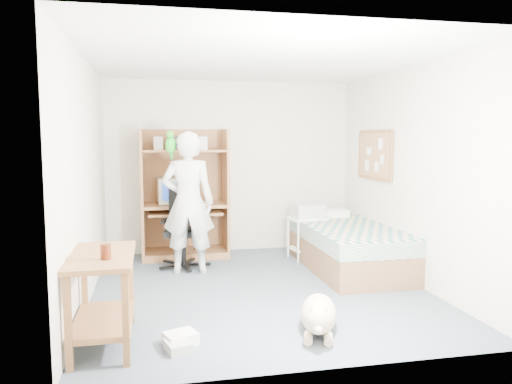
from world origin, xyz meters
TOP-DOWN VIEW (x-y plane):
  - floor at (0.00, 0.00)m, footprint 4.00×4.00m
  - wall_back at (0.00, 2.00)m, footprint 3.60×0.02m
  - wall_right at (1.80, 0.00)m, footprint 0.02×4.00m
  - wall_left at (-1.80, 0.00)m, footprint 0.02×4.00m
  - ceiling at (0.00, 0.00)m, footprint 3.60×4.00m
  - computer_hutch at (-0.70, 1.74)m, footprint 1.20×0.63m
  - bed at (1.30, 0.62)m, footprint 1.02×2.02m
  - side_desk at (-1.55, -1.20)m, footprint 0.50×1.00m
  - corkboard at (1.77, 0.90)m, footprint 0.04×0.94m
  - office_chair at (-0.75, 1.17)m, footprint 0.60×0.60m
  - person at (-0.71, 0.87)m, footprint 0.70×0.52m
  - parrot at (-0.91, 0.88)m, footprint 0.13×0.23m
  - dog at (0.25, -1.32)m, footprint 0.51×0.94m
  - printer_cart at (0.96, 1.24)m, footprint 0.54×0.46m
  - printer at (0.96, 1.24)m, footprint 0.46×0.38m
  - crt_monitor at (-0.88, 1.75)m, footprint 0.40×0.42m
  - keyboard at (-0.69, 1.58)m, footprint 0.47×0.22m
  - pencil_cup at (-0.36, 1.65)m, footprint 0.08×0.08m
  - drink_glass at (-1.50, -1.38)m, footprint 0.08×0.08m
  - floor_box_a at (-0.94, -1.33)m, footprint 0.30×0.28m
  - floor_box_b at (-0.97, -1.46)m, footprint 0.23×0.26m

SIDE VIEW (x-z plane):
  - floor at x=0.00m, z-range 0.00..0.00m
  - floor_box_b at x=-0.97m, z-range 0.00..0.08m
  - floor_box_a at x=-0.94m, z-range 0.00..0.10m
  - dog at x=0.25m, z-range -0.02..0.34m
  - bed at x=1.30m, z-range -0.04..0.62m
  - office_chair at x=-0.75m, z-range -0.15..0.91m
  - printer_cart at x=0.96m, z-range 0.10..0.68m
  - side_desk at x=-1.55m, z-range 0.12..0.87m
  - keyboard at x=-0.69m, z-range 0.66..0.69m
  - printer at x=0.96m, z-range 0.59..0.77m
  - drink_glass at x=-1.50m, z-range 0.75..0.87m
  - pencil_cup at x=-0.36m, z-range 0.76..0.88m
  - computer_hutch at x=-0.70m, z-range -0.08..1.72m
  - person at x=-0.71m, z-range 0.00..1.76m
  - crt_monitor at x=-0.88m, z-range 0.77..1.12m
  - wall_back at x=0.00m, z-range 0.00..2.50m
  - wall_right at x=1.80m, z-range 0.00..2.50m
  - wall_left at x=-1.80m, z-range 0.00..2.50m
  - corkboard at x=1.77m, z-range 1.12..1.78m
  - parrot at x=-0.91m, z-range 1.43..1.79m
  - ceiling at x=0.00m, z-range 2.49..2.51m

